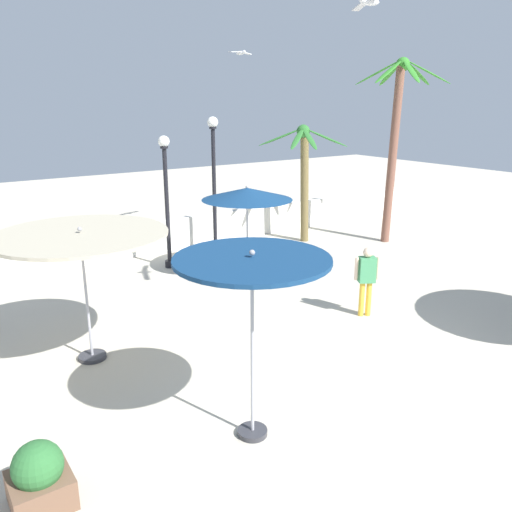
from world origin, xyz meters
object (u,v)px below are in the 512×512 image
at_px(guest_0, 367,275).
at_px(palm_tree_0, 396,130).
at_px(seagull_1, 241,53).
at_px(patio_umbrella_2, 81,240).
at_px(patio_umbrella_1, 247,195).
at_px(lamp_post_0, 214,177).
at_px(palm_tree_1, 304,165).
at_px(seagull_0, 370,1).
at_px(planter, 39,477).
at_px(patio_umbrella_0, 252,272).
at_px(lamp_post_2, 167,195).

bearing_deg(guest_0, palm_tree_0, 37.49).
bearing_deg(seagull_1, patio_umbrella_2, -140.30).
height_order(patio_umbrella_1, palm_tree_0, palm_tree_0).
relative_size(palm_tree_0, seagull_1, 5.75).
relative_size(patio_umbrella_1, lamp_post_0, 0.60).
height_order(patio_umbrella_1, guest_0, patio_umbrella_1).
bearing_deg(palm_tree_1, seagull_0, -121.54).
xyz_separation_m(patio_umbrella_1, patio_umbrella_2, (-5.03, -2.27, 0.04)).
xyz_separation_m(palm_tree_0, seagull_0, (-6.36, -4.68, 2.59)).
relative_size(guest_0, planter, 1.88).
relative_size(patio_umbrella_2, lamp_post_0, 0.73).
bearing_deg(palm_tree_0, lamp_post_0, 159.83).
bearing_deg(seagull_1, patio_umbrella_1, -121.17).
relative_size(patio_umbrella_0, patio_umbrella_1, 1.11).
relative_size(patio_umbrella_2, palm_tree_0, 0.51).
xyz_separation_m(patio_umbrella_1, lamp_post_2, (-1.38, 2.02, -0.17)).
bearing_deg(palm_tree_0, patio_umbrella_0, -147.55).
distance_m(guest_0, seagull_1, 9.33).
relative_size(patio_umbrella_1, guest_0, 1.59).
distance_m(palm_tree_0, seagull_0, 8.32).
xyz_separation_m(lamp_post_0, seagull_0, (-0.68, -6.77, 3.93)).
height_order(patio_umbrella_1, planter, patio_umbrella_1).
bearing_deg(seagull_0, patio_umbrella_1, 87.07).
bearing_deg(lamp_post_0, palm_tree_0, -20.17).
bearing_deg(guest_0, palm_tree_1, 63.03).
bearing_deg(guest_0, seagull_1, 77.91).
relative_size(patio_umbrella_1, palm_tree_0, 0.42).
xyz_separation_m(patio_umbrella_2, lamp_post_0, (5.50, 4.80, 0.09)).
distance_m(lamp_post_2, planter, 9.45).
height_order(patio_umbrella_0, seagull_0, seagull_0).
distance_m(patio_umbrella_1, lamp_post_2, 2.45).
height_order(patio_umbrella_2, seagull_1, seagull_1).
relative_size(patio_umbrella_1, planter, 2.99).
distance_m(lamp_post_2, seagull_1, 5.78).
bearing_deg(palm_tree_1, guest_0, -116.97).
bearing_deg(seagull_0, palm_tree_0, 36.36).
bearing_deg(patio_umbrella_0, patio_umbrella_2, 108.10).
xyz_separation_m(lamp_post_2, planter, (-5.32, -7.61, -1.74)).
bearing_deg(planter, lamp_post_2, 55.04).
distance_m(patio_umbrella_0, palm_tree_0, 11.91).
height_order(guest_0, seagull_0, seagull_0).
bearing_deg(lamp_post_0, seagull_0, -95.76).
relative_size(lamp_post_0, seagull_1, 4.05).
xyz_separation_m(palm_tree_0, seagull_1, (-3.82, 3.39, 2.42)).
bearing_deg(lamp_post_0, patio_umbrella_1, -100.44).
distance_m(palm_tree_1, lamp_post_2, 5.06).
bearing_deg(palm_tree_0, seagull_0, -143.64).
xyz_separation_m(lamp_post_2, seagull_0, (1.16, -6.26, 4.22)).
xyz_separation_m(patio_umbrella_2, palm_tree_0, (11.18, 2.72, 1.42)).
xyz_separation_m(seagull_0, seagull_1, (2.54, 8.08, -0.17)).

